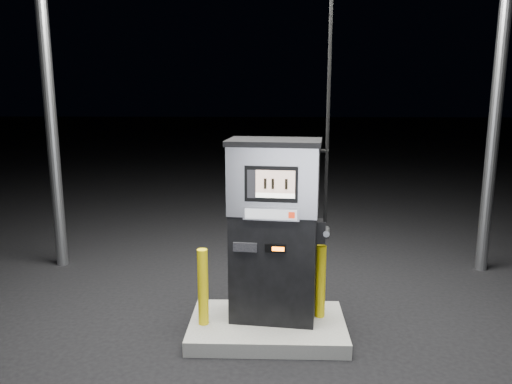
{
  "coord_description": "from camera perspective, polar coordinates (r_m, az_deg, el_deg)",
  "views": [
    {
      "loc": [
        0.04,
        -4.79,
        2.51
      ],
      "look_at": [
        -0.12,
        0.0,
        1.51
      ],
      "focal_mm": 35.0,
      "sensor_mm": 36.0,
      "label": 1
    }
  ],
  "objects": [
    {
      "name": "fuel_dispenser",
      "position": [
        5.08,
        2.1,
        -4.22
      ],
      "size": [
        1.06,
        0.66,
        3.88
      ],
      "rotation": [
        0.0,
        0.0,
        -0.12
      ],
      "color": "black",
      "rests_on": "pump_island"
    },
    {
      "name": "bollard_left",
      "position": [
        5.14,
        -6.08,
        -10.76
      ],
      "size": [
        0.12,
        0.12,
        0.79
      ],
      "primitive_type": "cylinder",
      "rotation": [
        0.0,
        0.0,
        0.1
      ],
      "color": "yellow",
      "rests_on": "pump_island"
    },
    {
      "name": "pump_island",
      "position": [
        5.37,
        1.32,
        -15.17
      ],
      "size": [
        1.6,
        1.0,
        0.15
      ],
      "primitive_type": "cube",
      "color": "slate",
      "rests_on": "ground"
    },
    {
      "name": "bollard_right",
      "position": [
        5.31,
        7.39,
        -10.11
      ],
      "size": [
        0.11,
        0.11,
        0.78
      ],
      "primitive_type": "cylinder",
      "rotation": [
        0.0,
        0.0,
        -0.04
      ],
      "color": "yellow",
      "rests_on": "pump_island"
    },
    {
      "name": "ground",
      "position": [
        5.41,
        1.31,
        -15.88
      ],
      "size": [
        80.0,
        80.0,
        0.0
      ],
      "primitive_type": "plane",
      "color": "black",
      "rests_on": "ground"
    }
  ]
}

